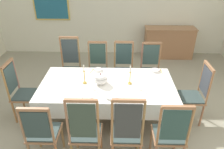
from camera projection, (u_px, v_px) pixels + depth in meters
name	position (u px, v px, depth m)	size (l,w,h in m)	color
ground	(108.00, 121.00, 3.99)	(6.84, 6.40, 0.04)	gray
dining_table	(107.00, 87.00, 3.71)	(2.30, 1.16, 0.75)	#96714A
tablecloth	(107.00, 87.00, 3.71)	(2.32, 1.18, 0.31)	white
chair_south_a	(42.00, 132.00, 2.93)	(0.44, 0.42, 1.07)	olive
chair_north_a	(70.00, 65.00, 4.63)	(0.44, 0.42, 1.22)	#A37444
chair_south_b	(85.00, 130.00, 2.89)	(0.44, 0.42, 1.21)	#9C7042
chair_north_b	(98.00, 67.00, 4.63)	(0.44, 0.42, 1.12)	#A2634E
chair_south_c	(127.00, 131.00, 2.87)	(0.44, 0.42, 1.22)	#9F6845
chair_north_c	(123.00, 67.00, 4.62)	(0.44, 0.42, 1.13)	#946F48
chair_south_d	(170.00, 133.00, 2.88)	(0.44, 0.42, 1.14)	#946A48
chair_north_d	(151.00, 67.00, 4.60)	(0.44, 0.42, 1.11)	#A56A44
chair_head_west	(21.00, 90.00, 3.80)	(0.42, 0.44, 1.14)	#A26E4A
chair_head_east	(196.00, 93.00, 3.73)	(0.42, 0.44, 1.13)	#9F7341
soup_tureen	(101.00, 79.00, 3.63)	(0.24, 0.24, 0.20)	white
candlestick_west	(84.00, 76.00, 3.62)	(0.07, 0.07, 0.35)	gold
candlestick_east	(130.00, 77.00, 3.60)	(0.07, 0.07, 0.34)	gold
bowl_near_left	(98.00, 70.00, 4.07)	(0.17, 0.17, 0.04)	white
bowl_near_right	(155.00, 70.00, 4.06)	(0.17, 0.17, 0.04)	white
bowl_far_left	(111.00, 97.00, 3.30)	(0.18, 0.18, 0.03)	white
bowl_far_right	(87.00, 97.00, 3.28)	(0.16, 0.16, 0.04)	white
spoon_primary	(93.00, 70.00, 4.11)	(0.07, 0.17, 0.01)	gold
spoon_secondary	(161.00, 70.00, 4.08)	(0.03, 0.18, 0.01)	gold
sideboard	(169.00, 43.00, 6.27)	(1.44, 0.48, 0.90)	#9C6C49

